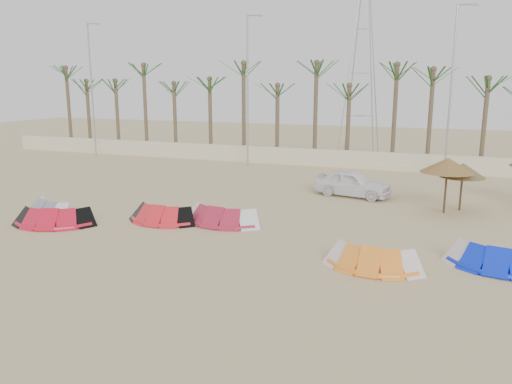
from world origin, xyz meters
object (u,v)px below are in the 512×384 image
at_px(kite_grey, 51,207).
at_px(kite_orange, 374,255).
at_px(parasol_mid, 448,165).
at_px(parasol_left, 463,170).
at_px(kite_red_right, 223,213).
at_px(kite_blue, 498,255).
at_px(kite_red_mid, 164,212).
at_px(car, 353,183).
at_px(kite_red_left, 59,215).

relative_size(kite_grey, kite_orange, 1.01).
bearing_deg(parasol_mid, parasol_left, 49.86).
bearing_deg(kite_grey, kite_red_right, 12.44).
relative_size(kite_orange, kite_blue, 0.92).
bearing_deg(kite_blue, kite_red_mid, 175.73).
bearing_deg(car, kite_red_left, 143.92).
distance_m(kite_blue, parasol_mid, 7.60).
bearing_deg(kite_blue, kite_orange, -159.34).
xyz_separation_m(kite_red_mid, parasol_mid, (11.89, 6.11, 1.92)).
xyz_separation_m(kite_blue, parasol_left, (-1.06, 7.99, 1.59)).
height_order(kite_red_mid, parasol_left, parasol_left).
relative_size(kite_grey, kite_red_left, 0.86).
bearing_deg(parasol_left, kite_grey, -156.34).
distance_m(kite_red_mid, kite_blue, 13.71).
bearing_deg(kite_blue, kite_red_left, -176.57).
bearing_deg(parasol_mid, kite_blue, -75.95).
height_order(kite_red_right, kite_orange, same).
relative_size(kite_orange, parasol_left, 1.39).
distance_m(kite_grey, kite_red_mid, 5.70).
bearing_deg(kite_red_mid, car, 49.46).
xyz_separation_m(kite_red_left, kite_red_right, (6.73, 2.88, 0.00)).
distance_m(kite_red_mid, parasol_mid, 13.50).
distance_m(kite_grey, kite_orange, 15.40).
bearing_deg(kite_orange, kite_red_right, 155.22).
bearing_deg(kite_grey, kite_red_mid, 10.26).
relative_size(kite_red_left, kite_red_right, 1.01).
distance_m(kite_red_left, kite_red_right, 7.32).
distance_m(kite_grey, car, 15.71).
distance_m(kite_grey, parasol_left, 19.96).
bearing_deg(kite_red_left, kite_orange, -1.75).
bearing_deg(kite_red_left, kite_red_mid, 26.63).
xyz_separation_m(kite_orange, parasol_left, (2.90, 9.48, 1.59)).
relative_size(kite_blue, parasol_left, 1.52).
height_order(parasol_left, parasol_mid, parasol_mid).
bearing_deg(car, parasol_mid, -102.72).
bearing_deg(kite_red_right, parasol_left, 31.59).
bearing_deg(car, kite_orange, -154.92).
distance_m(kite_grey, kite_red_left, 1.80).
bearing_deg(kite_red_mid, parasol_left, 28.92).
bearing_deg(parasol_left, kite_orange, -106.99).
bearing_deg(parasol_mid, kite_orange, -104.15).
bearing_deg(parasol_left, kite_red_right, -148.41).
bearing_deg(car, parasol_left, -91.83).
distance_m(kite_orange, kite_blue, 4.23).
distance_m(kite_red_left, kite_blue, 17.87).
bearing_deg(kite_grey, kite_blue, -0.02).
distance_m(kite_blue, parasol_left, 8.21).
relative_size(kite_orange, parasol_mid, 1.22).
height_order(kite_orange, parasol_left, parasol_left).
relative_size(kite_grey, kite_blue, 0.92).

